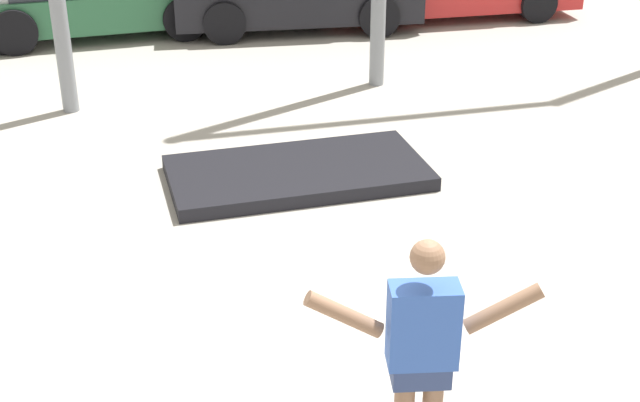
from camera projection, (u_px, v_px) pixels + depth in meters
The scene contains 3 objects.
ground_plane at pixel (367, 373), 6.45m from camera, with size 36.00×36.00×0.00m, color #B2ADA3.
skateboarder at pixel (422, 345), 5.30m from camera, with size 1.40×0.36×1.57m.
manual_pad at pixel (298, 173), 9.38m from camera, with size 2.69×1.37×0.15m, color black.
Camera 1 is at (-1.65, -4.95, 4.00)m, focal length 50.00 mm.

